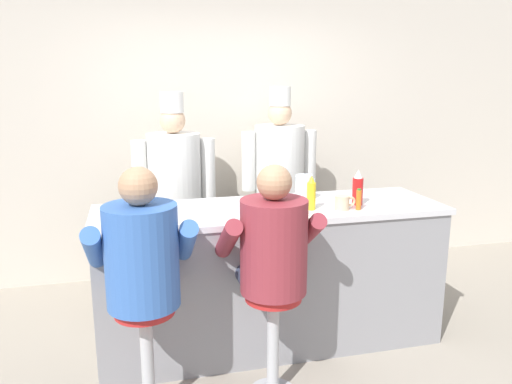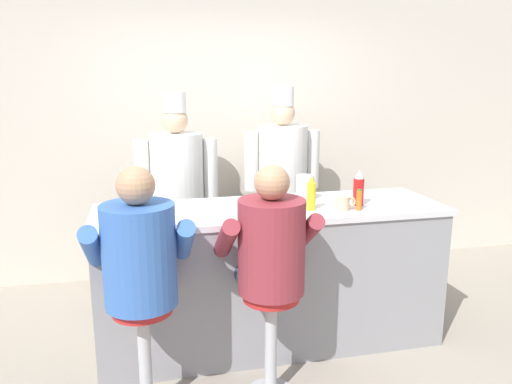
{
  "view_description": "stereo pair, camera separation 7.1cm",
  "coord_description": "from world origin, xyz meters",
  "px_view_note": "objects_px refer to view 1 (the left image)",
  "views": [
    {
      "loc": [
        -0.92,
        -2.84,
        1.87
      ],
      "look_at": [
        -0.11,
        0.34,
        1.13
      ],
      "focal_mm": 35.0,
      "sensor_mm": 36.0,
      "label": 1
    },
    {
      "loc": [
        -0.85,
        -2.86,
        1.87
      ],
      "look_at": [
        -0.11,
        0.34,
        1.13
      ],
      "focal_mm": 35.0,
      "sensor_mm": 36.0,
      "label": 2
    }
  ],
  "objects_px": {
    "cereal_bowl": "(297,203)",
    "diner_seated_blue": "(142,262)",
    "water_pitcher_clear": "(304,187)",
    "cook_in_whites_far": "(279,176)",
    "hot_sauce_bottle_orange": "(359,200)",
    "cook_in_whites_near": "(175,188)",
    "diner_seated_maroon": "(272,253)",
    "breakfast_plate": "(149,223)",
    "mustard_bottle_yellow": "(311,194)",
    "ketchup_bottle_red": "(358,188)",
    "coffee_mug_tan": "(343,203)"
  },
  "relations": [
    {
      "from": "cereal_bowl",
      "to": "diner_seated_blue",
      "type": "bearing_deg",
      "value": -151.85
    },
    {
      "from": "water_pitcher_clear",
      "to": "cook_in_whites_far",
      "type": "bearing_deg",
      "value": 83.81
    },
    {
      "from": "hot_sauce_bottle_orange",
      "to": "diner_seated_blue",
      "type": "relative_size",
      "value": 0.1
    },
    {
      "from": "hot_sauce_bottle_orange",
      "to": "cook_in_whites_far",
      "type": "relative_size",
      "value": 0.08
    },
    {
      "from": "cereal_bowl",
      "to": "cook_in_whites_near",
      "type": "height_order",
      "value": "cook_in_whites_near"
    },
    {
      "from": "diner_seated_maroon",
      "to": "breakfast_plate",
      "type": "bearing_deg",
      "value": 152.09
    },
    {
      "from": "mustard_bottle_yellow",
      "to": "diner_seated_maroon",
      "type": "distance_m",
      "value": 0.66
    },
    {
      "from": "water_pitcher_clear",
      "to": "cook_in_whites_far",
      "type": "height_order",
      "value": "cook_in_whites_far"
    },
    {
      "from": "water_pitcher_clear",
      "to": "mustard_bottle_yellow",
      "type": "bearing_deg",
      "value": -99.87
    },
    {
      "from": "breakfast_plate",
      "to": "cereal_bowl",
      "type": "relative_size",
      "value": 1.84
    },
    {
      "from": "ketchup_bottle_red",
      "to": "cook_in_whites_near",
      "type": "bearing_deg",
      "value": 138.81
    },
    {
      "from": "ketchup_bottle_red",
      "to": "diner_seated_maroon",
      "type": "height_order",
      "value": "diner_seated_maroon"
    },
    {
      "from": "hot_sauce_bottle_orange",
      "to": "diner_seated_maroon",
      "type": "bearing_deg",
      "value": -151.91
    },
    {
      "from": "hot_sauce_bottle_orange",
      "to": "water_pitcher_clear",
      "type": "bearing_deg",
      "value": 125.5
    },
    {
      "from": "water_pitcher_clear",
      "to": "cook_in_whites_far",
      "type": "xyz_separation_m",
      "value": [
        0.1,
        0.97,
        -0.11
      ]
    },
    {
      "from": "hot_sauce_bottle_orange",
      "to": "cook_in_whites_far",
      "type": "distance_m",
      "value": 1.35
    },
    {
      "from": "ketchup_bottle_red",
      "to": "cereal_bowl",
      "type": "bearing_deg",
      "value": 171.33
    },
    {
      "from": "ketchup_bottle_red",
      "to": "mustard_bottle_yellow",
      "type": "distance_m",
      "value": 0.37
    },
    {
      "from": "ketchup_bottle_red",
      "to": "water_pitcher_clear",
      "type": "height_order",
      "value": "ketchup_bottle_red"
    },
    {
      "from": "ketchup_bottle_red",
      "to": "diner_seated_blue",
      "type": "bearing_deg",
      "value": -161.12
    },
    {
      "from": "hot_sauce_bottle_orange",
      "to": "coffee_mug_tan",
      "type": "relative_size",
      "value": 0.99
    },
    {
      "from": "mustard_bottle_yellow",
      "to": "diner_seated_maroon",
      "type": "xyz_separation_m",
      "value": [
        -0.41,
        -0.46,
        -0.22
      ]
    },
    {
      "from": "mustard_bottle_yellow",
      "to": "coffee_mug_tan",
      "type": "relative_size",
      "value": 1.6
    },
    {
      "from": "ketchup_bottle_red",
      "to": "breakfast_plate",
      "type": "relative_size",
      "value": 0.99
    },
    {
      "from": "ketchup_bottle_red",
      "to": "cook_in_whites_far",
      "type": "distance_m",
      "value": 1.23
    },
    {
      "from": "water_pitcher_clear",
      "to": "breakfast_plate",
      "type": "relative_size",
      "value": 0.73
    },
    {
      "from": "diner_seated_maroon",
      "to": "mustard_bottle_yellow",
      "type": "bearing_deg",
      "value": 48.83
    },
    {
      "from": "coffee_mug_tan",
      "to": "diner_seated_blue",
      "type": "distance_m",
      "value": 1.41
    },
    {
      "from": "water_pitcher_clear",
      "to": "coffee_mug_tan",
      "type": "distance_m",
      "value": 0.38
    },
    {
      "from": "water_pitcher_clear",
      "to": "cook_in_whites_near",
      "type": "bearing_deg",
      "value": 137.29
    },
    {
      "from": "water_pitcher_clear",
      "to": "diner_seated_blue",
      "type": "relative_size",
      "value": 0.13
    },
    {
      "from": "hot_sauce_bottle_orange",
      "to": "cereal_bowl",
      "type": "distance_m",
      "value": 0.42
    },
    {
      "from": "coffee_mug_tan",
      "to": "diner_seated_blue",
      "type": "bearing_deg",
      "value": -163.15
    },
    {
      "from": "hot_sauce_bottle_orange",
      "to": "breakfast_plate",
      "type": "height_order",
      "value": "hot_sauce_bottle_orange"
    },
    {
      "from": "breakfast_plate",
      "to": "cereal_bowl",
      "type": "height_order",
      "value": "same"
    },
    {
      "from": "diner_seated_maroon",
      "to": "cook_in_whites_near",
      "type": "bearing_deg",
      "value": 104.89
    },
    {
      "from": "coffee_mug_tan",
      "to": "water_pitcher_clear",
      "type": "bearing_deg",
      "value": 115.01
    },
    {
      "from": "breakfast_plate",
      "to": "coffee_mug_tan",
      "type": "relative_size",
      "value": 1.73
    },
    {
      "from": "cereal_bowl",
      "to": "diner_seated_blue",
      "type": "relative_size",
      "value": 0.1
    },
    {
      "from": "breakfast_plate",
      "to": "coffee_mug_tan",
      "type": "xyz_separation_m",
      "value": [
        1.29,
        0.05,
        0.03
      ]
    },
    {
      "from": "cereal_bowl",
      "to": "diner_seated_blue",
      "type": "distance_m",
      "value": 1.23
    },
    {
      "from": "mustard_bottle_yellow",
      "to": "diner_seated_blue",
      "type": "height_order",
      "value": "diner_seated_blue"
    },
    {
      "from": "water_pitcher_clear",
      "to": "cook_in_whites_far",
      "type": "relative_size",
      "value": 0.1
    },
    {
      "from": "ketchup_bottle_red",
      "to": "cook_in_whites_near",
      "type": "xyz_separation_m",
      "value": [
        -1.18,
        1.03,
        -0.15
      ]
    },
    {
      "from": "coffee_mug_tan",
      "to": "cook_in_whites_far",
      "type": "relative_size",
      "value": 0.08
    },
    {
      "from": "ketchup_bottle_red",
      "to": "mustard_bottle_yellow",
      "type": "height_order",
      "value": "ketchup_bottle_red"
    },
    {
      "from": "diner_seated_blue",
      "to": "mustard_bottle_yellow",
      "type": "bearing_deg",
      "value": 22.16
    },
    {
      "from": "cereal_bowl",
      "to": "coffee_mug_tan",
      "type": "height_order",
      "value": "coffee_mug_tan"
    },
    {
      "from": "water_pitcher_clear",
      "to": "cereal_bowl",
      "type": "height_order",
      "value": "water_pitcher_clear"
    },
    {
      "from": "cook_in_whites_far",
      "to": "ketchup_bottle_red",
      "type": "bearing_deg",
      "value": -80.11
    }
  ]
}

